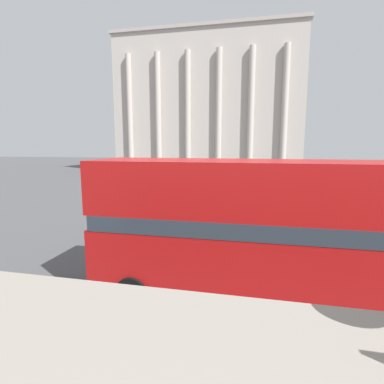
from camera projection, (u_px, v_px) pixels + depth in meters
double_decker_bus at (286, 228)px, 8.48m from camera, size 11.26×2.64×4.22m
plaza_building_left at (209, 106)px, 50.74m from camera, size 30.31×12.25×22.41m
traffic_light_near at (242, 201)px, 13.43m from camera, size 0.42×0.24×3.28m
traffic_light_far at (305, 174)px, 25.81m from camera, size 0.42×0.24×3.25m
pedestrian_grey at (328, 195)px, 21.78m from camera, size 0.32×0.32×1.77m
pedestrian_white at (162, 200)px, 19.84m from camera, size 0.32×0.32×1.79m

